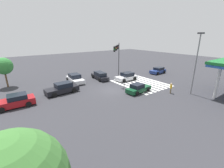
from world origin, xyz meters
TOP-DOWN VIEW (x-y plane):
  - ground_plane at (0.00, 0.00)m, footprint 112.93×112.93m
  - crosswalk_markings at (0.00, -6.47)m, footprint 9.38×7.25m
  - traffic_signal_mast at (4.96, -4.96)m, footprint 5.28×5.28m
  - car_0 at (6.60, -1.85)m, footprint 4.93×2.19m
  - car_1 at (2.39, 12.92)m, footprint 2.28×4.47m
  - car_2 at (-3.02, -2.79)m, footprint 2.15×4.35m
  - car_3 at (2.92, -15.40)m, footprint 2.17×4.26m
  - car_4 at (3.57, 6.71)m, footprint 2.33×4.97m
  - car_5 at (2.98, -5.72)m, footprint 2.22×4.37m
  - car_6 at (7.63, 2.96)m, footprint 4.95×2.39m
  - pedestrian at (-6.25, -6.41)m, footprint 0.41×0.41m
  - street_light_pole_a at (-8.22, -8.62)m, footprint 0.80×0.36m
  - tree_corner_b at (11.90, 13.31)m, footprint 2.78×2.78m

SIDE VIEW (x-z plane):
  - ground_plane at x=0.00m, z-range 0.00..0.00m
  - crosswalk_markings at x=0.00m, z-range 0.00..0.01m
  - car_2 at x=-3.02m, z-range -0.06..1.33m
  - car_3 at x=2.92m, z-range -0.03..1.35m
  - car_1 at x=2.39m, z-range -0.05..1.47m
  - car_5 at x=2.98m, z-range -0.05..1.48m
  - car_0 at x=6.60m, z-range -0.03..1.48m
  - car_6 at x=7.63m, z-range -0.06..1.52m
  - car_4 at x=3.57m, z-range -0.06..1.52m
  - pedestrian at x=-6.25m, z-range 0.09..1.73m
  - tree_corner_b at x=11.90m, z-range 1.09..6.07m
  - traffic_signal_mast at x=4.96m, z-range 1.69..8.62m
  - street_light_pole_a at x=-8.22m, z-range 0.81..9.57m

